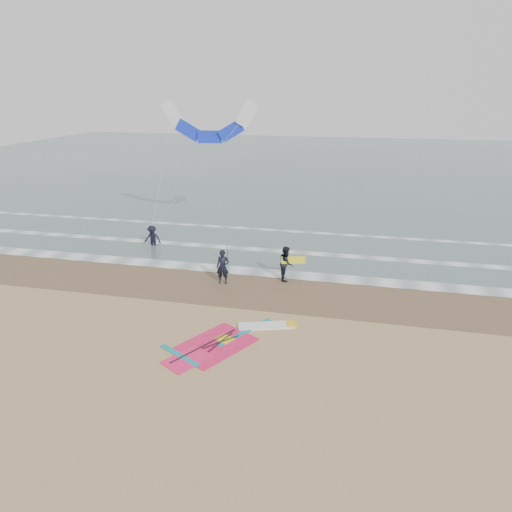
% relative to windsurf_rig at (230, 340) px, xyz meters
% --- Properties ---
extents(ground, '(120.00, 120.00, 0.00)m').
position_rel_windsurf_rig_xyz_m(ground, '(0.48, -0.59, -0.03)').
color(ground, tan).
rests_on(ground, ground).
extents(sea_water, '(120.00, 80.00, 0.02)m').
position_rel_windsurf_rig_xyz_m(sea_water, '(0.48, 47.41, -0.02)').
color(sea_water, '#47605E').
rests_on(sea_water, ground).
extents(wet_sand_band, '(120.00, 5.00, 0.01)m').
position_rel_windsurf_rig_xyz_m(wet_sand_band, '(0.48, 5.41, -0.03)').
color(wet_sand_band, brown).
rests_on(wet_sand_band, ground).
extents(foam_waterline, '(120.00, 9.15, 0.02)m').
position_rel_windsurf_rig_xyz_m(foam_waterline, '(0.48, 9.85, -0.00)').
color(foam_waterline, white).
rests_on(foam_waterline, ground).
extents(windsurf_rig, '(5.27, 4.99, 0.13)m').
position_rel_windsurf_rig_xyz_m(windsurf_rig, '(0.00, 0.00, 0.00)').
color(windsurf_rig, white).
rests_on(windsurf_rig, ground).
extents(person_standing, '(0.73, 0.52, 1.88)m').
position_rel_windsurf_rig_xyz_m(person_standing, '(-1.99, 5.71, 0.91)').
color(person_standing, black).
rests_on(person_standing, ground).
extents(person_walking, '(0.87, 1.04, 1.91)m').
position_rel_windsurf_rig_xyz_m(person_walking, '(1.25, 6.96, 0.92)').
color(person_walking, black).
rests_on(person_walking, ground).
extents(person_wading, '(1.16, 0.67, 1.78)m').
position_rel_windsurf_rig_xyz_m(person_wading, '(-8.31, 10.61, 0.86)').
color(person_wading, black).
rests_on(person_wading, ground).
extents(held_pole, '(0.17, 0.86, 1.82)m').
position_rel_windsurf_rig_xyz_m(held_pole, '(-1.69, 5.71, 1.35)').
color(held_pole, black).
rests_on(held_pole, ground).
extents(carried_kiteboard, '(1.30, 0.51, 0.39)m').
position_rel_windsurf_rig_xyz_m(carried_kiteboard, '(1.65, 6.86, 1.18)').
color(carried_kiteboard, yellow).
rests_on(carried_kiteboard, ground).
extents(surf_kite, '(6.94, 4.50, 8.08)m').
position_rel_windsurf_rig_xyz_m(surf_kite, '(-5.52, 14.93, 7.50)').
color(surf_kite, white).
rests_on(surf_kite, ground).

